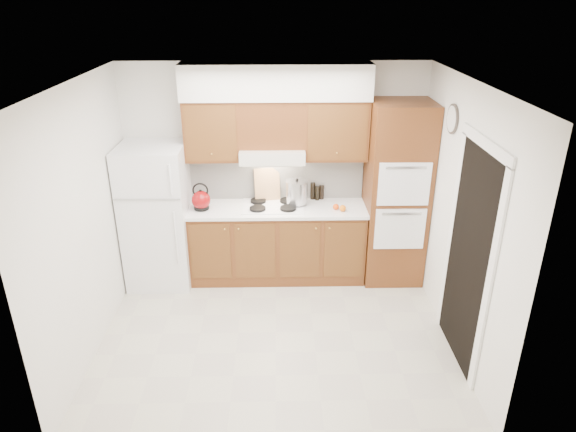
{
  "coord_description": "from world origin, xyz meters",
  "views": [
    {
      "loc": [
        0.03,
        -4.48,
        3.33
      ],
      "look_at": [
        0.14,
        0.45,
        1.15
      ],
      "focal_mm": 32.0,
      "sensor_mm": 36.0,
      "label": 1
    }
  ],
  "objects_px": {
    "fridge": "(157,216)",
    "oven_cabinet": "(396,194)",
    "stock_pot": "(297,192)",
    "kettle": "(201,200)"
  },
  "relations": [
    {
      "from": "oven_cabinet",
      "to": "kettle",
      "type": "relative_size",
      "value": 9.89
    },
    {
      "from": "kettle",
      "to": "stock_pot",
      "type": "xyz_separation_m",
      "value": [
        1.13,
        0.12,
        0.04
      ]
    },
    {
      "from": "oven_cabinet",
      "to": "kettle",
      "type": "bearing_deg",
      "value": -179.08
    },
    {
      "from": "stock_pot",
      "to": "fridge",
      "type": "bearing_deg",
      "value": -175.84
    },
    {
      "from": "kettle",
      "to": "stock_pot",
      "type": "height_order",
      "value": "stock_pot"
    },
    {
      "from": "fridge",
      "to": "stock_pot",
      "type": "xyz_separation_m",
      "value": [
        1.67,
        0.12,
        0.24
      ]
    },
    {
      "from": "oven_cabinet",
      "to": "fridge",
      "type": "bearing_deg",
      "value": -179.3
    },
    {
      "from": "stock_pot",
      "to": "oven_cabinet",
      "type": "bearing_deg",
      "value": -4.2
    },
    {
      "from": "fridge",
      "to": "oven_cabinet",
      "type": "xyz_separation_m",
      "value": [
        2.85,
        0.03,
        0.24
      ]
    },
    {
      "from": "fridge",
      "to": "oven_cabinet",
      "type": "bearing_deg",
      "value": 0.7
    }
  ]
}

